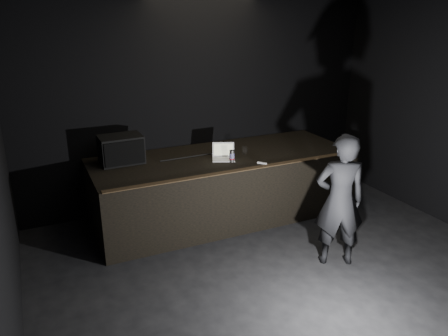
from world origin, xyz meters
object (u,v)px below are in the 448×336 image
stage_monitor (121,149)px  laptop (223,155)px  stage_riser (223,186)px  person (340,201)px  beer_can (232,156)px

stage_monitor → laptop: size_ratio=1.48×
stage_riser → laptop: laptop is taller
person → laptop: bearing=-42.1°
person → beer_can: bearing=-40.8°
stage_riser → person: size_ratio=2.32×
stage_riser → beer_can: bearing=-92.7°
stage_monitor → person: person is taller
beer_can → stage_riser: bearing=87.3°
laptop → person: bearing=-42.2°
laptop → beer_can: 0.20m
laptop → person: 1.92m
stage_monitor → laptop: (1.42, -0.45, -0.14)m
beer_can → person: (0.75, -1.54, -0.23)m
stage_riser → person: (0.73, -1.88, 0.36)m
stage_riser → laptop: size_ratio=9.62×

